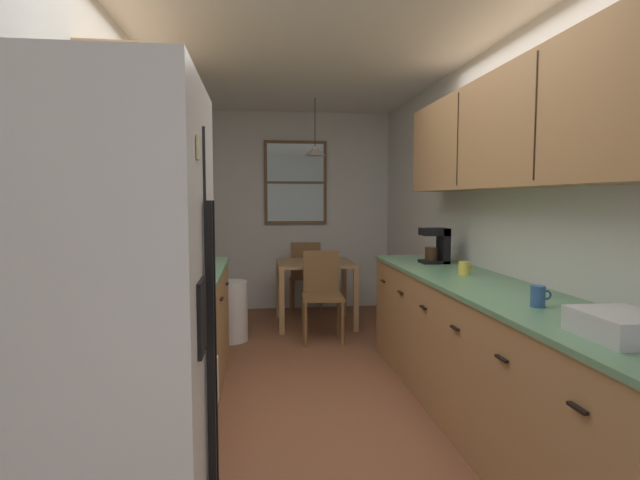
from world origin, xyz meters
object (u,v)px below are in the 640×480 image
object	(u,v)px
refrigerator	(95,364)
microwave_over_range	(101,136)
trash_bin	(231,311)
dining_chair_far	(306,273)
table_serving_bowl	(326,260)
dining_table	(315,272)
stove_range	(136,405)
mug_spare	(538,296)
dish_rack	(622,326)
storage_canister	(156,277)
coffee_maker	(437,245)
dining_chair_near	(322,291)
mug_by_coffeemaker	(464,268)

from	to	relation	value
refrigerator	microwave_over_range	bearing A→B (deg)	102.86
microwave_over_range	trash_bin	bearing A→B (deg)	81.39
dining_chair_far	table_serving_bowl	distance (m)	0.75
dining_table	trash_bin	size ratio (longest dim) A/B	1.41
stove_range	trash_bin	world-z (taller)	stove_range
mug_spare	dish_rack	size ratio (longest dim) A/B	0.32
dining_chair_far	trash_bin	size ratio (longest dim) A/B	1.48
refrigerator	storage_canister	world-z (taller)	refrigerator
stove_range	trash_bin	distance (m)	2.72
refrigerator	dining_chair_far	distance (m)	4.72
dining_table	coffee_maker	distance (m)	1.87
dining_chair_far	trash_bin	bearing A→B (deg)	-127.03
stove_range	dish_rack	xyz separation A→B (m)	(1.95, -0.64, 0.48)
mug_spare	dining_chair_near	bearing A→B (deg)	105.08
dining_table	storage_canister	size ratio (longest dim) A/B	5.07
trash_bin	mug_spare	distance (m)	3.29
coffee_maker	microwave_over_range	bearing A→B (deg)	-143.03
microwave_over_range	coffee_maker	world-z (taller)	microwave_over_range
mug_by_coffeemaker	dining_chair_far	bearing A→B (deg)	106.22
dining_chair_far	mug_by_coffeemaker	bearing A→B (deg)	-73.78
refrigerator	trash_bin	world-z (taller)	refrigerator
mug_spare	table_serving_bowl	size ratio (longest dim) A/B	0.66
stove_range	table_serving_bowl	distance (m)	3.46
microwave_over_range	storage_canister	xyz separation A→B (m)	(0.11, 0.58, -0.73)
stove_range	trash_bin	size ratio (longest dim) A/B	1.81
stove_range	mug_by_coffeemaker	world-z (taller)	stove_range
microwave_over_range	trash_bin	world-z (taller)	microwave_over_range
trash_bin	mug_spare	bearing A→B (deg)	-59.14
microwave_over_range	dining_table	distance (m)	3.68
refrigerator	stove_range	distance (m)	0.83
dining_table	storage_canister	bearing A→B (deg)	-114.60
trash_bin	coffee_maker	xyz separation A→B (m)	(1.76, -1.06, 0.75)
dish_rack	table_serving_bowl	xyz separation A→B (m)	(-0.62, 3.81, -0.20)
microwave_over_range	dining_table	xyz separation A→B (m)	(1.33, 3.25, -1.11)
dining_chair_far	table_serving_bowl	xyz separation A→B (m)	(0.16, -0.69, 0.25)
dining_chair_near	mug_by_coffeemaker	xyz separation A→B (m)	(0.79, -1.66, 0.45)
dining_chair_far	dish_rack	distance (m)	4.59
storage_canister	dish_rack	world-z (taller)	storage_canister
microwave_over_range	table_serving_bowl	bearing A→B (deg)	65.47
stove_range	mug_by_coffeemaker	bearing A→B (deg)	25.88
trash_bin	storage_canister	bearing A→B (deg)	-98.06
storage_canister	refrigerator	bearing A→B (deg)	-87.58
refrigerator	mug_spare	distance (m)	2.00
refrigerator	dining_chair_far	xyz separation A→B (m)	(1.12, 4.57, -0.40)
storage_canister	stove_range	bearing A→B (deg)	-89.45
stove_range	dining_table	bearing A→B (deg)	69.45
refrigerator	microwave_over_range	distance (m)	1.09
microwave_over_range	mug_spare	size ratio (longest dim) A/B	5.32
storage_canister	table_serving_bowl	bearing A→B (deg)	62.70
dining_table	mug_spare	xyz separation A→B (m)	(0.73, -3.32, 0.35)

